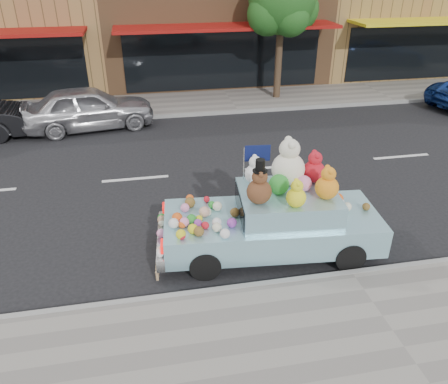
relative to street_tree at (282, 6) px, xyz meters
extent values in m
plane|color=black|center=(-2.03, -6.55, -3.69)|extent=(120.00, 120.00, 0.00)
cube|color=gray|center=(-2.03, -13.05, -3.63)|extent=(60.00, 3.00, 0.12)
cube|color=gray|center=(-2.03, -0.05, -3.63)|extent=(60.00, 3.00, 0.12)
cube|color=gray|center=(-2.03, -11.55, -3.63)|extent=(60.00, 0.12, 0.13)
cube|color=gray|center=(-2.03, -1.55, -3.63)|extent=(60.00, 0.12, 0.13)
cube|color=#8C5F3B|center=(-2.03, 5.45, -0.19)|extent=(10.00, 8.00, 7.00)
cube|color=black|center=(-2.03, 1.43, -2.29)|extent=(8.50, 0.06, 2.40)
cube|color=maroon|center=(-2.03, 0.55, -0.79)|extent=(9.00, 1.80, 0.12)
cube|color=black|center=(7.97, 1.43, -2.29)|extent=(8.50, 0.06, 2.40)
cylinder|color=#38281C|center=(-0.03, -0.05, -2.09)|extent=(0.28, 0.28, 3.20)
sphere|color=#174F16|center=(0.67, 0.25, -0.17)|extent=(1.80, 1.80, 1.80)
sphere|color=#174F16|center=(-0.63, -0.25, -0.27)|extent=(1.60, 1.60, 1.60)
sphere|color=#174F16|center=(0.17, -0.65, -0.37)|extent=(1.40, 1.40, 1.40)
sphere|color=#174F16|center=(-0.33, 0.55, -0.07)|extent=(1.60, 1.60, 1.60)
imported|color=#BABABF|center=(-7.50, -2.21, -2.94)|extent=(4.63, 2.44, 1.50)
cylinder|color=black|center=(-1.98, -11.30, -3.39)|extent=(0.62, 0.25, 0.60)
cylinder|color=black|center=(-1.84, -9.75, -3.39)|extent=(0.62, 0.25, 0.60)
cylinder|color=black|center=(-4.77, -11.05, -3.39)|extent=(0.62, 0.25, 0.60)
cylinder|color=black|center=(-4.63, -9.50, -3.39)|extent=(0.62, 0.25, 0.60)
cube|color=#8FC6D6|center=(-3.30, -10.40, -3.14)|extent=(4.44, 2.08, 0.60)
cube|color=#8FC6D6|center=(-3.01, -10.43, -2.59)|extent=(2.03, 1.67, 0.50)
cube|color=silver|center=(-5.51, -10.20, -3.29)|extent=(0.32, 1.79, 0.26)
cube|color=red|center=(-5.53, -10.88, -2.97)|extent=(0.09, 0.28, 0.16)
cube|color=red|center=(-5.40, -9.53, -2.97)|extent=(0.09, 0.28, 0.16)
cube|color=black|center=(-3.95, -10.34, -2.59)|extent=(0.16, 1.30, 0.40)
sphere|color=#522D17|center=(-3.68, -10.72, -2.11)|extent=(0.47, 0.47, 0.47)
sphere|color=#522D17|center=(-3.68, -10.72, -1.81)|extent=(0.29, 0.29, 0.29)
sphere|color=#522D17|center=(-3.68, -10.82, -1.71)|extent=(0.11, 0.11, 0.11)
sphere|color=#522D17|center=(-3.68, -10.62, -1.71)|extent=(0.11, 0.11, 0.11)
cylinder|color=black|center=(-3.68, -10.72, -1.68)|extent=(0.28, 0.28, 0.02)
cylinder|color=black|center=(-3.68, -10.72, -1.57)|extent=(0.18, 0.18, 0.22)
sphere|color=beige|center=(-2.92, -10.08, -2.01)|extent=(0.67, 0.67, 0.67)
sphere|color=beige|center=(-2.92, -10.08, -1.58)|extent=(0.41, 0.41, 0.41)
sphere|color=beige|center=(-2.92, -10.23, -1.45)|extent=(0.16, 0.16, 0.16)
sphere|color=beige|center=(-2.92, -9.94, -1.45)|extent=(0.16, 0.16, 0.16)
sphere|color=orange|center=(-2.39, -10.79, -2.12)|extent=(0.45, 0.45, 0.45)
sphere|color=orange|center=(-2.39, -10.79, -1.83)|extent=(0.28, 0.28, 0.28)
sphere|color=orange|center=(-2.39, -10.88, -1.74)|extent=(0.11, 0.11, 0.11)
sphere|color=orange|center=(-2.39, -10.69, -1.74)|extent=(0.11, 0.11, 0.11)
sphere|color=#AD121F|center=(-2.37, -10.08, -2.12)|extent=(0.45, 0.45, 0.45)
sphere|color=#AD121F|center=(-2.37, -10.08, -1.83)|extent=(0.28, 0.28, 0.28)
sphere|color=#AD121F|center=(-2.37, -10.18, -1.73)|extent=(0.11, 0.11, 0.11)
sphere|color=#AD121F|center=(-2.37, -9.99, -1.73)|extent=(0.11, 0.11, 0.11)
sphere|color=white|center=(-3.56, -9.93, -2.14)|extent=(0.41, 0.41, 0.41)
sphere|color=white|center=(-3.56, -9.93, -1.88)|extent=(0.25, 0.25, 0.25)
sphere|color=white|center=(-3.56, -10.01, -1.80)|extent=(0.10, 0.10, 0.10)
sphere|color=white|center=(-3.56, -9.84, -1.80)|extent=(0.10, 0.10, 0.10)
sphere|color=yellow|center=(-3.06, -10.98, -2.16)|extent=(0.37, 0.37, 0.37)
sphere|color=yellow|center=(-3.06, -10.98, -1.92)|extent=(0.23, 0.23, 0.23)
sphere|color=yellow|center=(-3.06, -11.06, -1.85)|extent=(0.09, 0.09, 0.09)
sphere|color=yellow|center=(-3.06, -10.90, -1.85)|extent=(0.09, 0.09, 0.09)
sphere|color=#238026|center=(-3.20, -10.41, -2.16)|extent=(0.40, 0.40, 0.40)
sphere|color=pink|center=(-2.70, -10.41, -2.19)|extent=(0.32, 0.32, 0.32)
sphere|color=#D54C14|center=(-4.86, -9.57, -2.76)|extent=(0.17, 0.17, 0.17)
sphere|color=purple|center=(-4.82, -10.55, -2.77)|extent=(0.16, 0.16, 0.16)
sphere|color=pink|center=(-5.07, -10.49, -2.75)|extent=(0.19, 0.19, 0.19)
sphere|color=beige|center=(-4.49, -10.78, -2.75)|extent=(0.18, 0.18, 0.18)
sphere|color=brown|center=(-4.84, -10.86, -2.75)|extent=(0.20, 0.20, 0.20)
sphere|color=silver|center=(-4.38, -11.02, -2.75)|extent=(0.19, 0.19, 0.19)
sphere|color=gold|center=(-4.94, -10.76, -2.75)|extent=(0.19, 0.19, 0.19)
sphere|color=#238026|center=(-4.92, -10.41, -2.75)|extent=(0.19, 0.19, 0.19)
sphere|color=#D54C14|center=(-5.12, -10.53, -2.77)|extent=(0.14, 0.14, 0.14)
sphere|color=silver|center=(-4.46, -10.61, -2.75)|extent=(0.18, 0.18, 0.18)
sphere|color=brown|center=(-4.88, -9.79, -2.73)|extent=(0.22, 0.22, 0.22)
sphere|color=gold|center=(-4.77, -10.39, -2.77)|extent=(0.14, 0.14, 0.14)
sphere|color=pink|center=(-5.00, -9.95, -2.75)|extent=(0.18, 0.18, 0.18)
sphere|color=#238026|center=(-4.44, -9.90, -2.77)|extent=(0.15, 0.15, 0.15)
sphere|color=beige|center=(-4.59, -10.20, -2.75)|extent=(0.18, 0.18, 0.18)
sphere|color=purple|center=(-4.19, -10.68, -2.75)|extent=(0.19, 0.19, 0.19)
sphere|color=#B0121E|center=(-4.51, -9.65, -2.78)|extent=(0.13, 0.13, 0.13)
sphere|color=beige|center=(-4.35, -10.03, -2.74)|extent=(0.20, 0.20, 0.20)
sphere|color=#D54C14|center=(-5.19, -10.33, -2.74)|extent=(0.21, 0.21, 0.21)
sphere|color=silver|center=(-5.28, -10.50, -2.74)|extent=(0.20, 0.20, 0.20)
sphere|color=#B0121E|center=(-4.69, -10.65, -2.77)|extent=(0.15, 0.15, 0.15)
sphere|color=gold|center=(-5.18, -10.89, -2.75)|extent=(0.19, 0.19, 0.19)
sphere|color=#B0121E|center=(-5.16, -10.91, -2.77)|extent=(0.14, 0.14, 0.14)
sphere|color=brown|center=(-4.05, -10.32, -2.75)|extent=(0.19, 0.19, 0.19)
sphere|color=#D8A88C|center=(-4.64, -10.23, -2.72)|extent=(0.22, 0.22, 0.22)
sphere|color=#238026|center=(-5.47, -9.71, -3.08)|extent=(0.17, 0.17, 0.17)
sphere|color=beige|center=(-5.57, -10.83, -3.09)|extent=(0.15, 0.15, 0.15)
sphere|color=pink|center=(-5.47, -9.69, -3.10)|extent=(0.13, 0.13, 0.13)
sphere|color=pink|center=(-5.52, -10.30, -3.08)|extent=(0.18, 0.18, 0.18)
sphere|color=silver|center=(-5.58, -10.90, -3.09)|extent=(0.14, 0.14, 0.14)
sphere|color=beige|center=(-5.49, -9.90, -3.10)|extent=(0.13, 0.13, 0.13)
sphere|color=#976F53|center=(-5.48, -9.79, -3.07)|extent=(0.18, 0.18, 0.18)
sphere|color=silver|center=(-5.58, -10.94, -3.10)|extent=(0.12, 0.12, 0.12)
sphere|color=#976F53|center=(-5.48, -9.85, -3.09)|extent=(0.15, 0.15, 0.15)
sphere|color=silver|center=(-1.82, -10.32, -2.76)|extent=(0.16, 0.16, 0.16)
sphere|color=brown|center=(-1.38, -10.58, -2.76)|extent=(0.16, 0.16, 0.16)
sphere|color=#D54C14|center=(-1.86, -10.25, -2.72)|extent=(0.25, 0.25, 0.25)
sphere|color=beige|center=(-1.78, -10.54, -2.75)|extent=(0.19, 0.19, 0.19)
cylinder|color=#997A54|center=(-5.67, -11.04, -3.53)|extent=(0.06, 0.06, 0.17)
sphere|color=#997A54|center=(-5.67, -11.04, -3.43)|extent=(0.07, 0.07, 0.07)
cylinder|color=#997A54|center=(-5.66, -10.95, -3.53)|extent=(0.06, 0.06, 0.17)
sphere|color=#997A54|center=(-5.66, -10.95, -3.43)|extent=(0.07, 0.07, 0.07)
cylinder|color=#997A54|center=(-5.66, -10.86, -3.53)|extent=(0.06, 0.06, 0.17)
sphere|color=#997A54|center=(-5.66, -10.86, -3.43)|extent=(0.07, 0.07, 0.07)
cylinder|color=#997A54|center=(-5.65, -10.77, -3.53)|extent=(0.06, 0.06, 0.17)
sphere|color=#997A54|center=(-5.65, -10.77, -3.43)|extent=(0.07, 0.07, 0.07)
cylinder|color=#997A54|center=(-5.64, -10.68, -3.53)|extent=(0.06, 0.06, 0.17)
sphere|color=#997A54|center=(-5.64, -10.68, -3.43)|extent=(0.07, 0.07, 0.07)
cylinder|color=#997A54|center=(-5.63, -10.59, -3.53)|extent=(0.06, 0.06, 0.17)
sphere|color=#997A54|center=(-5.63, -10.59, -3.43)|extent=(0.07, 0.07, 0.07)
cylinder|color=#997A54|center=(-5.62, -10.50, -3.53)|extent=(0.06, 0.06, 0.17)
sphere|color=#997A54|center=(-5.62, -10.50, -3.43)|extent=(0.07, 0.07, 0.07)
cylinder|color=#997A54|center=(-5.61, -10.41, -3.53)|extent=(0.06, 0.06, 0.17)
sphere|color=#997A54|center=(-5.61, -10.41, -3.43)|extent=(0.07, 0.07, 0.07)
cylinder|color=#997A54|center=(-5.61, -10.33, -3.53)|extent=(0.06, 0.06, 0.17)
sphere|color=#997A54|center=(-5.61, -10.33, -3.43)|extent=(0.07, 0.07, 0.07)
cylinder|color=#997A54|center=(-5.60, -10.24, -3.53)|extent=(0.06, 0.06, 0.17)
sphere|color=#997A54|center=(-5.60, -10.24, -3.43)|extent=(0.07, 0.07, 0.07)
cylinder|color=#997A54|center=(-5.59, -10.15, -3.53)|extent=(0.06, 0.06, 0.17)
sphere|color=#997A54|center=(-5.59, -10.15, -3.43)|extent=(0.07, 0.07, 0.07)
cylinder|color=#997A54|center=(-5.58, -10.06, -3.53)|extent=(0.06, 0.06, 0.17)
sphere|color=#997A54|center=(-5.58, -10.06, -3.43)|extent=(0.07, 0.07, 0.07)
cylinder|color=#997A54|center=(-5.57, -9.97, -3.53)|extent=(0.06, 0.06, 0.17)
sphere|color=#997A54|center=(-5.57, -9.97, -3.43)|extent=(0.07, 0.07, 0.07)
cylinder|color=#997A54|center=(-5.57, -9.88, -3.53)|extent=(0.06, 0.06, 0.17)
sphere|color=#997A54|center=(-5.57, -9.88, -3.43)|extent=(0.07, 0.07, 0.07)
cylinder|color=#997A54|center=(-5.56, -9.79, -3.53)|extent=(0.06, 0.06, 0.17)
sphere|color=#997A54|center=(-5.56, -9.79, -3.43)|extent=(0.07, 0.07, 0.07)
cylinder|color=#997A54|center=(-5.55, -9.70, -3.53)|extent=(0.06, 0.06, 0.17)
sphere|color=#997A54|center=(-5.55, -9.70, -3.43)|extent=(0.07, 0.07, 0.07)
cylinder|color=#997A54|center=(-5.54, -9.61, -3.53)|extent=(0.06, 0.06, 0.17)
sphere|color=#997A54|center=(-5.54, -9.61, -3.43)|extent=(0.07, 0.07, 0.07)
cylinder|color=#997A54|center=(-5.53, -9.52, -3.53)|extent=(0.06, 0.06, 0.17)
sphere|color=#997A54|center=(-5.53, -9.52, -3.43)|extent=(0.07, 0.07, 0.07)
cylinder|color=#997A54|center=(-5.53, -9.43, -3.53)|extent=(0.06, 0.06, 0.17)
sphere|color=#997A54|center=(-5.53, -9.43, -3.43)|extent=(0.07, 0.07, 0.07)
cylinder|color=#997A54|center=(-5.52, -9.35, -3.53)|extent=(0.06, 0.06, 0.17)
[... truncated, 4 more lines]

